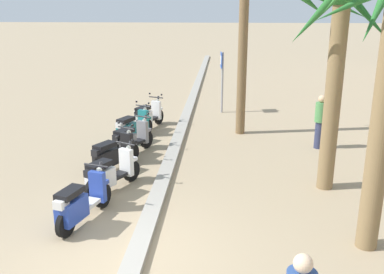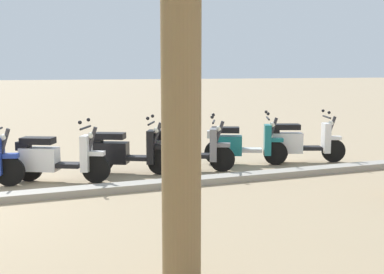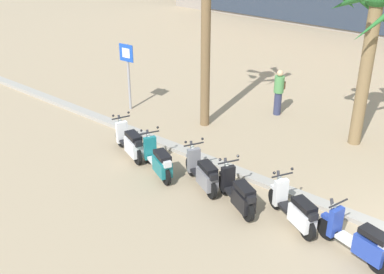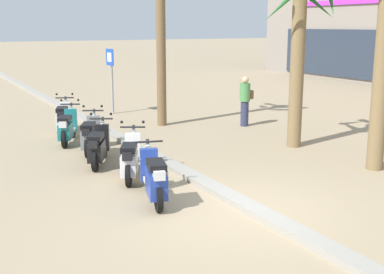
% 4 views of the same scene
% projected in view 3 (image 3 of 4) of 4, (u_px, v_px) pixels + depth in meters
% --- Properties ---
extents(scooter_white_mid_rear, '(1.72, 0.85, 1.17)m').
position_uv_depth(scooter_white_mid_rear, '(130.00, 143.00, 13.75)').
color(scooter_white_mid_rear, black).
rests_on(scooter_white_mid_rear, ground).
extents(scooter_teal_lead_nearest, '(1.69, 0.93, 1.17)m').
position_uv_depth(scooter_teal_lead_nearest, '(158.00, 161.00, 12.80)').
color(scooter_teal_lead_nearest, black).
rests_on(scooter_teal_lead_nearest, ground).
extents(scooter_grey_gap_after_mid, '(1.61, 0.93, 1.17)m').
position_uv_depth(scooter_grey_gap_after_mid, '(203.00, 173.00, 12.19)').
color(scooter_grey_gap_after_mid, black).
rests_on(scooter_grey_gap_after_mid, ground).
extents(scooter_black_mid_front, '(1.59, 0.95, 1.17)m').
position_uv_depth(scooter_black_mid_front, '(238.00, 193.00, 11.33)').
color(scooter_black_mid_front, black).
rests_on(scooter_black_mid_front, ground).
extents(scooter_white_second_in_line, '(1.65, 0.97, 1.17)m').
position_uv_depth(scooter_white_second_in_line, '(295.00, 209.00, 10.72)').
color(scooter_white_second_in_line, black).
rests_on(scooter_white_second_in_line, ground).
extents(scooter_blue_far_back, '(1.79, 0.77, 1.04)m').
position_uv_depth(scooter_blue_far_back, '(359.00, 241.00, 9.70)').
color(scooter_blue_far_back, black).
rests_on(scooter_blue_far_back, ground).
extents(crossing_sign, '(0.60, 0.14, 2.40)m').
position_uv_depth(crossing_sign, '(128.00, 69.00, 16.59)').
color(crossing_sign, '#939399').
rests_on(crossing_sign, ground).
extents(palm_tree_near_sign, '(2.53, 2.56, 4.95)m').
position_uv_depth(palm_tree_near_sign, '(373.00, 24.00, 13.19)').
color(palm_tree_near_sign, olive).
rests_on(palm_tree_near_sign, ground).
extents(pedestrian_by_palm_tree, '(0.34, 0.46, 1.63)m').
position_uv_depth(pedestrian_by_palm_tree, '(279.00, 91.00, 16.45)').
color(pedestrian_by_palm_tree, '#2D3351').
rests_on(pedestrian_by_palm_tree, ground).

